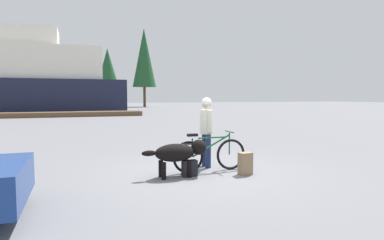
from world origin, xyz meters
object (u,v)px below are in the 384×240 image
at_px(bicycle, 209,155).
at_px(handbag_pannier, 190,168).
at_px(dog, 179,153).
at_px(person_cyclist, 206,125).
at_px(backpack, 245,164).
at_px(ferry_boat, 6,81).

height_order(bicycle, handbag_pannier, bicycle).
bearing_deg(dog, handbag_pannier, -8.11).
height_order(person_cyclist, backpack, person_cyclist).
height_order(dog, backpack, dog).
xyz_separation_m(person_cyclist, handbag_pannier, (-0.70, -0.76, -0.85)).
distance_m(bicycle, dog, 0.86).
xyz_separation_m(backpack, handbag_pannier, (-1.21, 0.28, -0.07)).
bearing_deg(dog, ferry_boat, 105.87).
bearing_deg(dog, person_cyclist, 37.77).
relative_size(bicycle, dog, 1.25).
relative_size(bicycle, backpack, 3.63).
xyz_separation_m(bicycle, backpack, (0.63, -0.55, -0.15)).
height_order(person_cyclist, dog, person_cyclist).
height_order(bicycle, dog, bicycle).
relative_size(backpack, ferry_boat, 0.02).
distance_m(bicycle, ferry_boat, 30.64).
bearing_deg(person_cyclist, handbag_pannier, -132.89).
bearing_deg(backpack, handbag_pannier, 167.21).
bearing_deg(dog, backpack, -12.05).
height_order(bicycle, backpack, bicycle).
bearing_deg(ferry_boat, bicycle, -72.53).
bearing_deg(ferry_boat, dog, -74.13).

